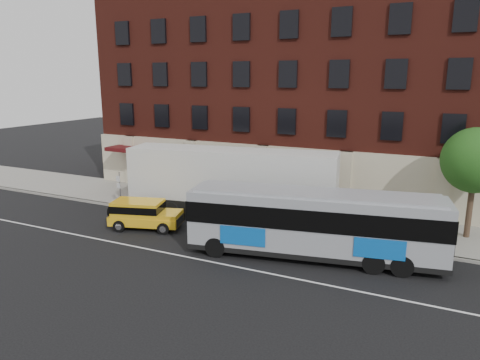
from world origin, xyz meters
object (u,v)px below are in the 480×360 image
at_px(street_tree, 476,163).
at_px(yellow_suv, 143,213).
at_px(shipping_container, 231,184).
at_px(city_bus, 314,222).
at_px(sign_pole, 119,187).

bearing_deg(street_tree, yellow_suv, -160.30).
distance_m(yellow_suv, shipping_container, 5.88).
bearing_deg(shipping_container, city_bus, -31.76).
bearing_deg(shipping_container, yellow_suv, -132.31).
distance_m(sign_pole, city_bus, 15.18).
relative_size(yellow_suv, shipping_container, 0.34).
relative_size(sign_pole, city_bus, 0.19).
bearing_deg(city_bus, shipping_container, 148.24).
height_order(street_tree, shipping_container, street_tree).
bearing_deg(sign_pole, shipping_container, 8.58).
height_order(street_tree, yellow_suv, street_tree).
bearing_deg(shipping_container, sign_pole, -171.42).
bearing_deg(yellow_suv, city_bus, 0.47).
relative_size(sign_pole, yellow_suv, 0.54).
height_order(sign_pole, shipping_container, shipping_container).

